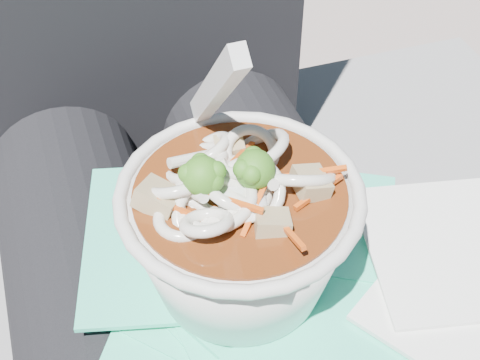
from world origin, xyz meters
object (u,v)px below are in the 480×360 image
object	(u,v)px
stone_ledge	(185,354)
udon_bowl	(239,224)
lap	(214,319)
person_body	(182,219)
plastic_bag	(272,290)

from	to	relation	value
stone_ledge	udon_bowl	size ratio (longest dim) A/B	5.11
lap	udon_bowl	world-z (taller)	udon_bowl
stone_ledge	person_body	size ratio (longest dim) A/B	1.01
lap	stone_ledge	bearing A→B (deg)	90.00
stone_ledge	lap	distance (m)	0.33
person_body	lap	bearing A→B (deg)	-90.00
plastic_bag	udon_bowl	world-z (taller)	udon_bowl
udon_bowl	lap	bearing A→B (deg)	109.78
stone_ledge	plastic_bag	world-z (taller)	plastic_bag
udon_bowl	stone_ledge	bearing A→B (deg)	93.48
lap	plastic_bag	xyz separation A→B (m)	(0.03, -0.04, 0.08)
stone_ledge	udon_bowl	xyz separation A→B (m)	(0.01, -0.18, 0.44)
person_body	udon_bowl	xyz separation A→B (m)	(0.01, -0.12, 0.12)
stone_ledge	person_body	bearing A→B (deg)	-90.00
plastic_bag	udon_bowl	bearing A→B (deg)	148.82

